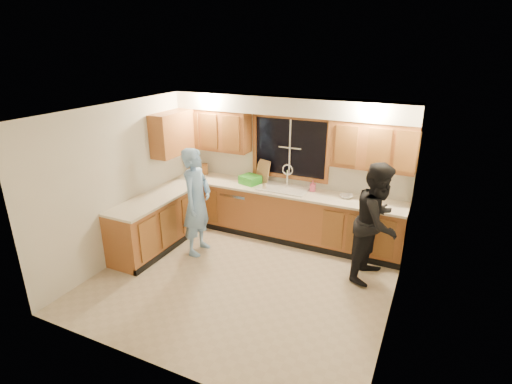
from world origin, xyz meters
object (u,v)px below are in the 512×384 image
sink (283,192)px  dishwasher (240,208)px  man (197,202)px  woman (377,222)px  dish_crate (250,180)px  knife_block (205,169)px  stove (135,236)px  soap_bottle (313,186)px  bowl (346,196)px

sink → dishwasher: 0.96m
man → woman: man is taller
sink → dish_crate: 0.67m
woman → knife_block: 3.51m
man → woman: bearing=-85.1°
woman → sink: bearing=80.4°
dishwasher → stove: bearing=-117.7°
man → dish_crate: bearing=-24.6°
woman → dish_crate: 2.47m
stove → sink: bearing=45.4°
soap_bottle → dishwasher: bearing=-174.2°
dishwasher → woman: woman is taller
sink → knife_block: size_ratio=4.17×
knife_block → dish_crate: size_ratio=0.64×
dishwasher → sink: bearing=1.0°
knife_block → dish_crate: 1.05m
man → bowl: bearing=-66.2°
stove → woman: size_ratio=0.50×
bowl → man: bearing=-151.8°
sink → dish_crate: sink is taller
bowl → woman: bearing=-48.8°
sink → dish_crate: bearing=178.5°
stove → soap_bottle: (2.30, 1.95, 0.57)m
stove → dish_crate: 2.24m
stove → dish_crate: bearing=58.1°
soap_bottle → dish_crate: bearing=-174.7°
woman → knife_block: bearing=88.1°
dishwasher → knife_block: bearing=169.6°
sink → soap_bottle: (0.50, 0.12, 0.15)m
knife_block → woman: bearing=-44.6°
dishwasher → soap_bottle: bearing=5.8°
dish_crate → dishwasher: bearing=-171.0°
stove → soap_bottle: size_ratio=4.70×
knife_block → bowl: (2.80, -0.09, -0.08)m
dishwasher → soap_bottle: (1.35, 0.14, 0.61)m
bowl → soap_bottle: bearing=173.4°
dishwasher → woman: 2.69m
sink → stove: bearing=-134.6°
sink → bowl: bearing=2.8°
knife_block → soap_bottle: bearing=-31.9°
soap_bottle → bowl: soap_bottle is taller
knife_block → dish_crate: bearing=-38.2°
sink → stove: sink is taller
sink → soap_bottle: bearing=13.9°
stove → soap_bottle: bearing=40.3°
knife_block → bowl: bearing=-33.3°
dish_crate → soap_bottle: soap_bottle is taller
dishwasher → dish_crate: (0.20, 0.03, 0.58)m
dishwasher → bowl: (1.95, 0.07, 0.54)m
stove → man: bearing=44.2°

